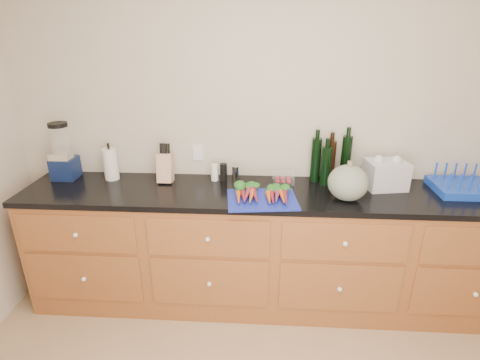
# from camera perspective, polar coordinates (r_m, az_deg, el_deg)

# --- Properties ---
(wall_back) EXTENTS (4.10, 0.05, 2.60)m
(wall_back) POSITION_cam_1_polar(r_m,az_deg,el_deg) (2.87, 5.54, 7.53)
(wall_back) COLOR beige
(wall_back) RESTS_ON ground
(cabinets) EXTENTS (3.60, 0.64, 0.90)m
(cabinets) POSITION_cam_1_polar(r_m,az_deg,el_deg) (2.90, 5.10, -10.61)
(cabinets) COLOR brown
(cabinets) RESTS_ON ground
(countertop) EXTENTS (3.64, 0.62, 0.04)m
(countertop) POSITION_cam_1_polar(r_m,az_deg,el_deg) (2.68, 5.44, -2.10)
(countertop) COLOR black
(countertop) RESTS_ON cabinets
(cutting_board) EXTENTS (0.50, 0.40, 0.01)m
(cutting_board) POSITION_cam_1_polar(r_m,az_deg,el_deg) (2.53, 3.37, -2.98)
(cutting_board) COLOR #14229E
(cutting_board) RESTS_ON countertop
(carrots) EXTENTS (0.38, 0.28, 0.05)m
(carrots) POSITION_cam_1_polar(r_m,az_deg,el_deg) (2.55, 3.40, -1.99)
(carrots) COLOR #D05C18
(carrots) RESTS_ON cutting_board
(squash) EXTENTS (0.27, 0.27, 0.24)m
(squash) POSITION_cam_1_polar(r_m,az_deg,el_deg) (2.59, 16.13, -0.41)
(squash) COLOR #606E5C
(squash) RESTS_ON countertop
(blender_appliance) EXTENTS (0.17, 0.17, 0.43)m
(blender_appliance) POSITION_cam_1_polar(r_m,az_deg,el_deg) (3.14, -25.40, 3.52)
(blender_appliance) COLOR #0E1B44
(blender_appliance) RESTS_ON countertop
(paper_towel) EXTENTS (0.11, 0.11, 0.24)m
(paper_towel) POSITION_cam_1_polar(r_m,az_deg,el_deg) (3.01, -19.10, 2.30)
(paper_towel) COLOR silver
(paper_towel) RESTS_ON countertop
(knife_block) EXTENTS (0.11, 0.11, 0.22)m
(knife_block) POSITION_cam_1_polar(r_m,az_deg,el_deg) (2.86, -11.29, 1.85)
(knife_block) COLOR tan
(knife_block) RESTS_ON countertop
(grinder_salt) EXTENTS (0.06, 0.06, 0.13)m
(grinder_salt) POSITION_cam_1_polar(r_m,az_deg,el_deg) (2.84, -3.88, 1.16)
(grinder_salt) COLOR silver
(grinder_salt) RESTS_ON countertop
(grinder_pepper) EXTENTS (0.05, 0.05, 0.13)m
(grinder_pepper) POSITION_cam_1_polar(r_m,az_deg,el_deg) (2.83, -2.52, 1.19)
(grinder_pepper) COLOR black
(grinder_pepper) RESTS_ON countertop
(canister_chrome) EXTENTS (0.05, 0.05, 0.12)m
(canister_chrome) POSITION_cam_1_polar(r_m,az_deg,el_deg) (2.82, -0.69, 1.00)
(canister_chrome) COLOR silver
(canister_chrome) RESTS_ON countertop
(tomato_box) EXTENTS (0.16, 0.13, 0.07)m
(tomato_box) POSITION_cam_1_polar(r_m,az_deg,el_deg) (2.82, 6.60, 0.35)
(tomato_box) COLOR white
(tomato_box) RESTS_ON countertop
(bottles) EXTENTS (0.29, 0.15, 0.35)m
(bottles) POSITION_cam_1_polar(r_m,az_deg,el_deg) (2.85, 13.50, 2.76)
(bottles) COLOR black
(bottles) RESTS_ON countertop
(grocery_bag) EXTENTS (0.31, 0.26, 0.20)m
(grocery_bag) POSITION_cam_1_polar(r_m,az_deg,el_deg) (2.89, 21.28, 0.79)
(grocery_bag) COLOR silver
(grocery_bag) RESTS_ON countertop
(dish_rack) EXTENTS (0.43, 0.35, 0.17)m
(dish_rack) POSITION_cam_1_polar(r_m,az_deg,el_deg) (3.09, 31.12, -0.78)
(dish_rack) COLOR #153FBF
(dish_rack) RESTS_ON countertop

